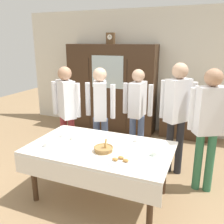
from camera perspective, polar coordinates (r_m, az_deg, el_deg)
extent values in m
plane|color=#997A56|center=(3.65, -1.25, -17.38)|extent=(12.00, 12.00, 0.00)
cube|color=silver|center=(5.60, 9.65, 9.18)|extent=(6.40, 0.10, 2.70)
cylinder|color=#3D2819|center=(3.39, -17.77, -14.11)|extent=(0.07, 0.07, 0.70)
cylinder|color=#3D2819|center=(2.79, 8.89, -20.73)|extent=(0.07, 0.07, 0.70)
cylinder|color=#3D2819|center=(3.94, -10.45, -9.09)|extent=(0.07, 0.07, 0.70)
cylinder|color=#3D2819|center=(3.44, 12.07, -13.17)|extent=(0.07, 0.07, 0.70)
cube|color=white|center=(3.14, -2.80, -8.32)|extent=(1.80, 1.07, 0.03)
cube|color=white|center=(2.78, -7.55, -15.03)|extent=(1.80, 0.01, 0.24)
cube|color=#3D2819|center=(5.65, -0.18, 5.64)|extent=(2.05, 0.45, 1.95)
cube|color=silver|center=(5.38, -1.12, 9.31)|extent=(0.74, 0.01, 0.70)
cube|color=black|center=(5.65, -5.30, 4.56)|extent=(0.01, 0.01, 1.56)
cube|color=black|center=(5.31, 3.40, 3.83)|extent=(0.01, 0.01, 1.56)
cube|color=brown|center=(5.56, -0.34, 16.83)|extent=(0.18, 0.10, 0.24)
cylinder|color=white|center=(5.51, -0.56, 17.13)|extent=(0.11, 0.01, 0.11)
cube|color=black|center=(5.51, -0.59, 17.29)|extent=(0.00, 0.00, 0.04)
cube|color=black|center=(5.50, -0.39, 17.14)|extent=(0.05, 0.00, 0.00)
cube|color=#3D2819|center=(5.43, 17.31, -1.17)|extent=(1.13, 0.35, 0.93)
cube|color=#3D754C|center=(5.31, 17.74, 3.74)|extent=(0.17, 0.18, 0.03)
cube|color=#B29333|center=(5.30, 17.77, 4.02)|extent=(0.16, 0.23, 0.03)
cube|color=#B29333|center=(5.30, 17.79, 4.26)|extent=(0.13, 0.17, 0.02)
cylinder|color=white|center=(3.37, -9.15, -6.36)|extent=(0.13, 0.13, 0.01)
cylinder|color=white|center=(3.36, -9.17, -5.86)|extent=(0.08, 0.08, 0.05)
torus|color=white|center=(3.34, -8.61, -5.92)|extent=(0.04, 0.01, 0.04)
cylinder|color=#47230F|center=(3.35, -9.19, -5.52)|extent=(0.06, 0.06, 0.01)
cylinder|color=silver|center=(2.93, 9.86, -10.04)|extent=(0.13, 0.13, 0.01)
cylinder|color=silver|center=(2.91, 9.89, -9.48)|extent=(0.08, 0.08, 0.05)
torus|color=silver|center=(2.91, 10.63, -9.53)|extent=(0.04, 0.01, 0.04)
cylinder|color=white|center=(3.23, -15.02, -7.80)|extent=(0.13, 0.13, 0.01)
cylinder|color=white|center=(3.21, -15.06, -7.29)|extent=(0.08, 0.08, 0.05)
torus|color=white|center=(3.19, -14.51, -7.36)|extent=(0.04, 0.01, 0.04)
cylinder|color=#47230F|center=(3.21, -15.09, -6.93)|extent=(0.06, 0.06, 0.01)
cylinder|color=white|center=(3.48, -11.41, -5.72)|extent=(0.13, 0.13, 0.01)
cylinder|color=white|center=(3.47, -11.44, -5.24)|extent=(0.08, 0.08, 0.05)
torus|color=white|center=(3.45, -10.91, -5.30)|extent=(0.04, 0.01, 0.04)
cylinder|color=#47230F|center=(3.46, -11.46, -4.91)|extent=(0.06, 0.06, 0.01)
cylinder|color=white|center=(3.27, 5.78, -6.94)|extent=(0.13, 0.13, 0.01)
cylinder|color=white|center=(3.26, 5.80, -6.44)|extent=(0.08, 0.08, 0.05)
torus|color=white|center=(3.25, 6.44, -6.48)|extent=(0.04, 0.01, 0.04)
cylinder|color=#9E7542|center=(3.00, -2.00, -8.71)|extent=(0.22, 0.22, 0.05)
torus|color=#9E7542|center=(2.99, -2.00, -8.28)|extent=(0.24, 0.24, 0.02)
cylinder|color=tan|center=(2.94, -1.66, -7.58)|extent=(0.03, 0.02, 0.12)
cylinder|color=tan|center=(2.95, -1.48, -7.49)|extent=(0.03, 0.04, 0.12)
cylinder|color=tan|center=(2.97, -1.43, -7.37)|extent=(0.03, 0.02, 0.12)
cylinder|color=white|center=(2.75, 1.93, -11.59)|extent=(0.28, 0.28, 0.01)
ellipsoid|color=#BC7F3D|center=(2.73, 3.21, -11.21)|extent=(0.07, 0.05, 0.04)
ellipsoid|color=#BC7F3D|center=(2.79, 2.10, -10.58)|extent=(0.07, 0.05, 0.04)
ellipsoid|color=#BC7F3D|center=(2.75, 0.72, -10.96)|extent=(0.07, 0.05, 0.04)
cube|color=silver|center=(3.15, 10.05, -8.14)|extent=(0.10, 0.01, 0.00)
ellipsoid|color=silver|center=(3.14, 11.04, -8.25)|extent=(0.03, 0.02, 0.01)
cube|color=silver|center=(2.98, 6.53, -9.46)|extent=(0.10, 0.01, 0.00)
ellipsoid|color=silver|center=(2.96, 7.57, -9.59)|extent=(0.03, 0.02, 0.01)
cube|color=silver|center=(3.31, 2.22, -6.62)|extent=(0.10, 0.01, 0.00)
ellipsoid|color=silver|center=(3.29, 3.13, -6.73)|extent=(0.03, 0.02, 0.01)
cylinder|color=slate|center=(4.36, 4.79, -5.75)|extent=(0.11, 0.11, 0.78)
cylinder|color=slate|center=(4.32, 6.69, -6.01)|extent=(0.11, 0.11, 0.78)
cube|color=silver|center=(4.13, 6.00, 2.96)|extent=(0.23, 0.38, 0.59)
sphere|color=tan|center=(4.06, 6.17, 8.46)|extent=(0.21, 0.21, 0.21)
cylinder|color=silver|center=(4.19, 3.12, 3.23)|extent=(0.08, 0.08, 0.53)
cylinder|color=silver|center=(4.07, 8.97, 2.67)|extent=(0.08, 0.08, 0.53)
cylinder|color=#933338|center=(4.28, -11.05, -6.24)|extent=(0.11, 0.11, 0.81)
cylinder|color=#933338|center=(4.20, -9.32, -6.57)|extent=(0.11, 0.11, 0.81)
cube|color=silver|center=(4.02, -10.70, 2.97)|extent=(0.41, 0.38, 0.61)
sphere|color=tan|center=(3.95, -11.01, 8.82)|extent=(0.22, 0.22, 0.22)
cylinder|color=silver|center=(4.14, -13.26, 3.20)|extent=(0.08, 0.08, 0.55)
cylinder|color=silver|center=(3.91, -7.98, 2.71)|extent=(0.08, 0.08, 0.55)
cylinder|color=#33704C|center=(3.64, 19.46, -10.80)|extent=(0.11, 0.11, 0.84)
cylinder|color=#33704C|center=(3.64, 21.85, -11.05)|extent=(0.11, 0.11, 0.84)
cube|color=silver|center=(3.38, 21.88, 0.27)|extent=(0.41, 0.35, 0.63)
sphere|color=tan|center=(3.30, 22.67, 7.46)|extent=(0.23, 0.23, 0.23)
cylinder|color=silver|center=(3.39, 18.18, 0.67)|extent=(0.08, 0.08, 0.57)
cylinder|color=#232328|center=(3.97, 13.25, -7.83)|extent=(0.11, 0.11, 0.85)
cylinder|color=#232328|center=(3.96, 15.41, -8.10)|extent=(0.11, 0.11, 0.85)
cube|color=silver|center=(3.73, 15.12, 2.59)|extent=(0.38, 0.41, 0.64)
sphere|color=tan|center=(3.65, 15.63, 9.25)|extent=(0.23, 0.23, 0.23)
cylinder|color=silver|center=(3.76, 11.80, 2.93)|extent=(0.08, 0.08, 0.58)
cylinder|color=silver|center=(3.71, 18.49, 2.24)|extent=(0.08, 0.08, 0.58)
cylinder|color=slate|center=(4.17, -3.60, -6.62)|extent=(0.11, 0.11, 0.80)
cylinder|color=slate|center=(4.11, -1.70, -6.94)|extent=(0.11, 0.11, 0.80)
cube|color=silver|center=(3.91, -2.79, 2.74)|extent=(0.33, 0.41, 0.60)
sphere|color=#DBB293|center=(3.84, -2.88, 8.70)|extent=(0.22, 0.22, 0.22)
cylinder|color=silver|center=(4.01, -5.65, 3.01)|extent=(0.08, 0.08, 0.54)
cylinder|color=silver|center=(3.83, 0.20, 2.45)|extent=(0.08, 0.08, 0.54)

